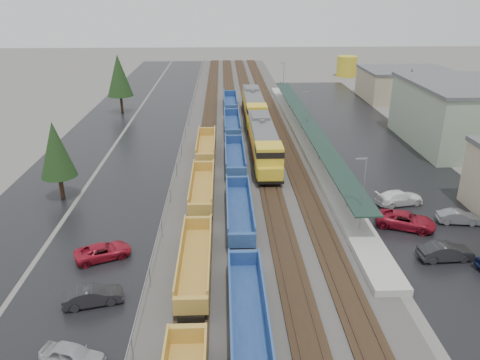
% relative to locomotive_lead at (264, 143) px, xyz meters
% --- Properties ---
extents(ballast_strip, '(20.00, 160.00, 0.08)m').
position_rel_locomotive_lead_xyz_m(ballast_strip, '(-2.00, 18.42, -2.57)').
color(ballast_strip, '#302D2B').
rests_on(ballast_strip, ground).
extents(trackbed, '(14.60, 160.00, 0.22)m').
position_rel_locomotive_lead_xyz_m(trackbed, '(-2.00, 18.42, -2.45)').
color(trackbed, black).
rests_on(trackbed, ground).
extents(west_parking_lot, '(10.00, 160.00, 0.02)m').
position_rel_locomotive_lead_xyz_m(west_parking_lot, '(-17.00, 18.42, -2.60)').
color(west_parking_lot, black).
rests_on(west_parking_lot, ground).
extents(west_road, '(9.00, 160.00, 0.02)m').
position_rel_locomotive_lead_xyz_m(west_road, '(-27.00, 18.42, -2.60)').
color(west_road, black).
rests_on(west_road, ground).
extents(east_commuter_lot, '(16.00, 100.00, 0.02)m').
position_rel_locomotive_lead_xyz_m(east_commuter_lot, '(17.00, 8.42, -2.60)').
color(east_commuter_lot, black).
rests_on(east_commuter_lot, ground).
extents(station_platform, '(3.00, 80.00, 8.00)m').
position_rel_locomotive_lead_xyz_m(station_platform, '(7.50, 8.43, -1.88)').
color(station_platform, '#9E9B93').
rests_on(station_platform, ground).
extents(chainlink_fence, '(0.08, 160.04, 2.02)m').
position_rel_locomotive_lead_xyz_m(chainlink_fence, '(-11.50, 16.86, -1.00)').
color(chainlink_fence, gray).
rests_on(chainlink_fence, ground).
extents(distant_hills, '(301.00, 140.00, 25.20)m').
position_rel_locomotive_lead_xyz_m(distant_hills, '(42.79, 169.10, -2.61)').
color(distant_hills, '#435441').
rests_on(distant_hills, ground).
extents(tree_west_near, '(3.96, 3.96, 9.00)m').
position_rel_locomotive_lead_xyz_m(tree_west_near, '(-24.00, -11.58, 3.21)').
color(tree_west_near, '#332316').
rests_on(tree_west_near, ground).
extents(tree_west_far, '(4.84, 4.84, 11.00)m').
position_rel_locomotive_lead_xyz_m(tree_west_far, '(-25.00, 28.42, 4.52)').
color(tree_west_far, '#332316').
rests_on(tree_west_far, ground).
extents(tree_east, '(4.40, 4.40, 10.00)m').
position_rel_locomotive_lead_xyz_m(tree_east, '(26.00, 16.42, 3.86)').
color(tree_east, '#332316').
rests_on(tree_east, ground).
extents(locomotive_lead, '(3.32, 21.87, 4.95)m').
position_rel_locomotive_lead_xyz_m(locomotive_lead, '(0.00, 0.00, 0.00)').
color(locomotive_lead, black).
rests_on(locomotive_lead, ground).
extents(locomotive_trail, '(3.32, 21.87, 4.95)m').
position_rel_locomotive_lead_xyz_m(locomotive_trail, '(0.00, 21.00, 0.00)').
color(locomotive_trail, black).
rests_on(locomotive_trail, ground).
extents(well_string_yellow, '(2.55, 75.20, 2.26)m').
position_rel_locomotive_lead_xyz_m(well_string_yellow, '(-8.00, -27.65, -1.47)').
color(well_string_yellow, '#B89133').
rests_on(well_string_yellow, ground).
extents(well_string_blue, '(2.58, 96.98, 2.29)m').
position_rel_locomotive_lead_xyz_m(well_string_blue, '(-4.00, -9.76, -1.46)').
color(well_string_blue, navy).
rests_on(well_string_blue, ground).
extents(storage_tank, '(5.40, 5.40, 5.40)m').
position_rel_locomotive_lead_xyz_m(storage_tank, '(28.49, 67.47, 0.09)').
color(storage_tank, gold).
rests_on(storage_tank, ground).
extents(parked_car_west_a, '(2.82, 4.51, 1.43)m').
position_rel_locomotive_lead_xyz_m(parked_car_west_a, '(-15.26, -37.67, -1.89)').
color(parked_car_west_a, '#A0A0A4').
rests_on(parked_car_west_a, ground).
extents(parked_car_west_b, '(2.62, 4.72, 1.47)m').
position_rel_locomotive_lead_xyz_m(parked_car_west_b, '(-15.55, -31.44, -1.87)').
color(parked_car_west_b, black).
rests_on(parked_car_west_b, ground).
extents(parked_car_west_c, '(4.05, 5.39, 1.36)m').
position_rel_locomotive_lead_xyz_m(parked_car_west_c, '(-16.31, -24.89, -1.93)').
color(parked_car_west_c, maroon).
rests_on(parked_car_west_c, ground).
extents(parked_car_east_a, '(1.96, 4.88, 1.58)m').
position_rel_locomotive_lead_xyz_m(parked_car_east_a, '(13.89, -26.24, -1.82)').
color(parked_car_east_a, black).
rests_on(parked_car_east_a, ground).
extents(parked_car_east_b, '(4.75, 6.36, 1.60)m').
position_rel_locomotive_lead_xyz_m(parked_car_east_b, '(12.58, -20.20, -1.81)').
color(parked_car_east_b, maroon).
rests_on(parked_car_east_b, ground).
extents(parked_car_east_c, '(3.36, 5.73, 1.56)m').
position_rel_locomotive_lead_xyz_m(parked_car_east_c, '(13.87, -14.74, -1.83)').
color(parked_car_east_c, white).
rests_on(parked_car_east_c, ground).
extents(parked_car_east_e, '(2.00, 4.35, 1.38)m').
position_rel_locomotive_lead_xyz_m(parked_car_east_e, '(18.29, -19.48, -1.92)').
color(parked_car_east_e, slate).
rests_on(parked_car_east_e, ground).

